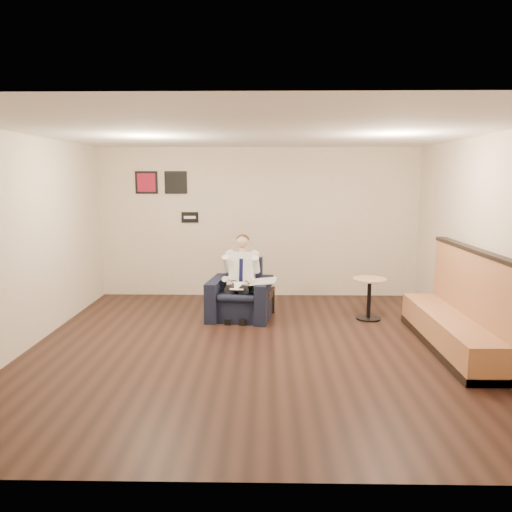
{
  "coord_description": "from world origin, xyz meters",
  "views": [
    {
      "loc": [
        0.13,
        -6.39,
        2.24
      ],
      "look_at": [
        -0.02,
        1.2,
        1.04
      ],
      "focal_mm": 35.0,
      "sensor_mm": 36.0,
      "label": 1
    }
  ],
  "objects_px": {
    "seated_man": "(239,280)",
    "smartphone": "(261,287)",
    "side_table": "(256,303)",
    "cafe_table": "(369,299)",
    "coffee_mug": "(268,285)",
    "green_folder": "(253,289)",
    "armchair": "(240,289)",
    "banquette": "(453,300)"
  },
  "relations": [
    {
      "from": "seated_man",
      "to": "green_folder",
      "type": "relative_size",
      "value": 2.83
    },
    {
      "from": "coffee_mug",
      "to": "smartphone",
      "type": "xyz_separation_m",
      "value": [
        -0.12,
        0.07,
        -0.04
      ]
    },
    {
      "from": "side_table",
      "to": "coffee_mug",
      "type": "xyz_separation_m",
      "value": [
        0.2,
        0.08,
        0.27
      ]
    },
    {
      "from": "armchair",
      "to": "banquette",
      "type": "distance_m",
      "value": 3.21
    },
    {
      "from": "coffee_mug",
      "to": "banquette",
      "type": "bearing_deg",
      "value": -33.22
    },
    {
      "from": "seated_man",
      "to": "smartphone",
      "type": "distance_m",
      "value": 0.52
    },
    {
      "from": "seated_man",
      "to": "cafe_table",
      "type": "distance_m",
      "value": 2.1
    },
    {
      "from": "green_folder",
      "to": "armchair",
      "type": "bearing_deg",
      "value": -162.19
    },
    {
      "from": "seated_man",
      "to": "smartphone",
      "type": "height_order",
      "value": "seated_man"
    },
    {
      "from": "seated_man",
      "to": "smartphone",
      "type": "bearing_deg",
      "value": 53.1
    },
    {
      "from": "armchair",
      "to": "smartphone",
      "type": "distance_m",
      "value": 0.4
    },
    {
      "from": "coffee_mug",
      "to": "smartphone",
      "type": "relative_size",
      "value": 0.68
    },
    {
      "from": "side_table",
      "to": "smartphone",
      "type": "height_order",
      "value": "smartphone"
    },
    {
      "from": "green_folder",
      "to": "banquette",
      "type": "bearing_deg",
      "value": -29.31
    },
    {
      "from": "banquette",
      "to": "coffee_mug",
      "type": "bearing_deg",
      "value": 146.78
    },
    {
      "from": "coffee_mug",
      "to": "cafe_table",
      "type": "height_order",
      "value": "cafe_table"
    },
    {
      "from": "coffee_mug",
      "to": "side_table",
      "type": "bearing_deg",
      "value": -157.8
    },
    {
      "from": "green_folder",
      "to": "seated_man",
      "type": "bearing_deg",
      "value": -140.55
    },
    {
      "from": "smartphone",
      "to": "green_folder",
      "type": "bearing_deg",
      "value": -103.96
    },
    {
      "from": "smartphone",
      "to": "cafe_table",
      "type": "distance_m",
      "value": 1.76
    },
    {
      "from": "seated_man",
      "to": "cafe_table",
      "type": "relative_size",
      "value": 1.91
    },
    {
      "from": "seated_man",
      "to": "smartphone",
      "type": "relative_size",
      "value": 9.09
    },
    {
      "from": "armchair",
      "to": "banquette",
      "type": "bearing_deg",
      "value": -18.73
    },
    {
      "from": "seated_man",
      "to": "banquette",
      "type": "xyz_separation_m",
      "value": [
        2.88,
        -1.3,
        0.02
      ]
    },
    {
      "from": "smartphone",
      "to": "side_table",
      "type": "bearing_deg",
      "value": -97.35
    },
    {
      "from": "green_folder",
      "to": "cafe_table",
      "type": "xyz_separation_m",
      "value": [
        1.84,
        -0.13,
        -0.12
      ]
    },
    {
      "from": "cafe_table",
      "to": "green_folder",
      "type": "bearing_deg",
      "value": 176.0
    },
    {
      "from": "coffee_mug",
      "to": "armchair",
      "type": "bearing_deg",
      "value": -159.86
    },
    {
      "from": "side_table",
      "to": "armchair",
      "type": "bearing_deg",
      "value": -161.58
    },
    {
      "from": "smartphone",
      "to": "seated_man",
      "type": "bearing_deg",
      "value": -113.05
    },
    {
      "from": "armchair",
      "to": "coffee_mug",
      "type": "height_order",
      "value": "armchair"
    },
    {
      "from": "coffee_mug",
      "to": "banquette",
      "type": "height_order",
      "value": "banquette"
    },
    {
      "from": "armchair",
      "to": "side_table",
      "type": "distance_m",
      "value": 0.35
    },
    {
      "from": "green_folder",
      "to": "smartphone",
      "type": "xyz_separation_m",
      "value": [
        0.11,
        0.16,
        -0.0
      ]
    },
    {
      "from": "smartphone",
      "to": "cafe_table",
      "type": "relative_size",
      "value": 0.21
    },
    {
      "from": "seated_man",
      "to": "cafe_table",
      "type": "height_order",
      "value": "seated_man"
    },
    {
      "from": "seated_man",
      "to": "coffee_mug",
      "type": "distance_m",
      "value": 0.56
    },
    {
      "from": "banquette",
      "to": "side_table",
      "type": "bearing_deg",
      "value": 150.16
    },
    {
      "from": "armchair",
      "to": "cafe_table",
      "type": "relative_size",
      "value": 1.44
    },
    {
      "from": "side_table",
      "to": "cafe_table",
      "type": "bearing_deg",
      "value": -4.51
    },
    {
      "from": "side_table",
      "to": "green_folder",
      "type": "distance_m",
      "value": 0.23
    },
    {
      "from": "green_folder",
      "to": "banquette",
      "type": "distance_m",
      "value": 3.05
    }
  ]
}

